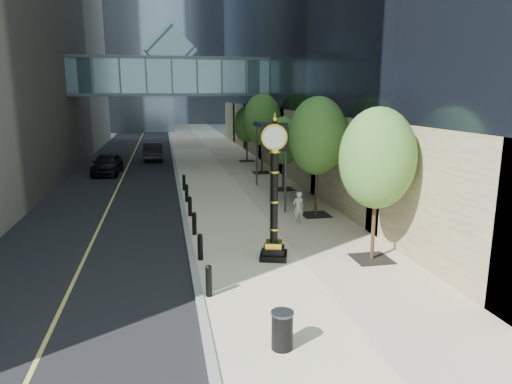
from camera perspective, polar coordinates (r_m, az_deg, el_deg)
ground at (r=14.01m, az=5.94°, el=-13.81°), size 320.00×320.00×0.00m
road at (r=52.44m, az=-14.86°, el=5.07°), size 8.00×180.00×0.02m
sidewalk at (r=52.57m, az=-6.10°, el=5.44°), size 8.00×180.00×0.06m
curb at (r=52.36m, az=-10.48°, el=5.29°), size 0.25×180.00×0.07m
skywalk at (r=40.03m, az=-10.54°, el=14.25°), size 17.00×4.20×5.80m
entrance_canopy at (r=27.08m, az=4.35°, el=8.05°), size 3.00×8.00×4.38m
bollard_row at (r=21.76m, az=-8.00°, el=-2.90°), size 0.20×16.20×0.90m
street_trees at (r=28.32m, az=3.90°, el=7.55°), size 2.97×28.58×6.10m
street_clock at (r=16.69m, az=2.28°, el=-0.90°), size 1.24×1.24×5.28m
trash_bin at (r=11.52m, az=3.29°, el=-16.99°), size 0.67×0.67×0.90m
pedestrian at (r=21.76m, az=5.31°, el=-1.94°), size 0.61×0.45×1.55m
car_near at (r=37.14m, az=-18.09°, el=3.41°), size 2.24×5.00×1.67m
car_far at (r=44.18m, az=-12.74°, el=5.00°), size 1.83×5.02×1.64m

